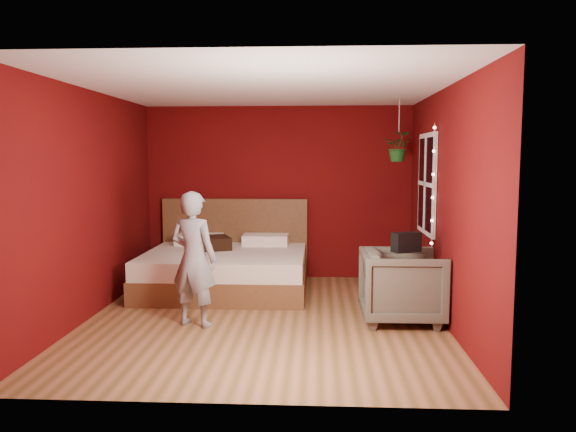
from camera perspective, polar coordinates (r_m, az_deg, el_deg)
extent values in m
plane|color=#9A633D|center=(6.53, -2.36, -10.32)|extent=(4.50, 4.50, 0.00)
cube|color=#580A09|center=(8.54, -0.98, 2.41)|extent=(4.00, 0.02, 2.60)
cube|color=#580A09|center=(4.06, -5.43, -1.60)|extent=(4.00, 0.02, 2.60)
cube|color=#580A09|center=(6.78, -19.57, 1.13)|extent=(0.02, 4.50, 2.60)
cube|color=#580A09|center=(6.42, 15.74, 0.99)|extent=(0.02, 4.50, 2.60)
cube|color=white|center=(6.32, -2.47, 13.04)|extent=(4.00, 4.50, 0.02)
cube|color=white|center=(7.28, 13.93, 3.19)|extent=(0.04, 0.97, 1.27)
cube|color=black|center=(7.28, 13.81, 3.19)|extent=(0.02, 0.85, 1.15)
cube|color=white|center=(7.28, 13.78, 3.19)|extent=(0.03, 0.05, 1.15)
cube|color=white|center=(7.28, 13.78, 3.19)|extent=(0.03, 0.85, 0.05)
cylinder|color=silver|center=(6.76, 14.52, 2.97)|extent=(0.01, 0.01, 1.45)
sphere|color=#FFF2CC|center=(6.83, 14.37, -2.70)|extent=(0.04, 0.04, 0.04)
sphere|color=#FFF2CC|center=(6.79, 14.43, -0.45)|extent=(0.04, 0.04, 0.04)
sphere|color=#FFF2CC|center=(6.77, 14.49, 1.83)|extent=(0.04, 0.04, 0.04)
sphere|color=#FFF2CC|center=(6.75, 14.55, 4.11)|extent=(0.04, 0.04, 0.04)
sphere|color=#FFF2CC|center=(6.75, 14.61, 6.40)|extent=(0.04, 0.04, 0.04)
sphere|color=#FFF2CC|center=(6.76, 14.67, 8.69)|extent=(0.04, 0.04, 0.04)
cube|color=brown|center=(7.80, -6.34, -6.49)|extent=(2.20, 1.87, 0.31)
cube|color=silver|center=(7.74, -6.36, -4.51)|extent=(2.15, 1.83, 0.24)
cube|color=brown|center=(8.58, -5.41, -2.28)|extent=(2.20, 0.09, 1.21)
cube|color=white|center=(8.41, -9.01, -2.35)|extent=(0.66, 0.42, 0.15)
cube|color=white|center=(8.26, -2.28, -2.43)|extent=(0.66, 0.42, 0.15)
imported|color=gray|center=(6.17, -9.57, -4.32)|extent=(0.62, 0.50, 1.48)
imported|color=#585445|center=(6.43, 11.51, -6.97)|extent=(0.90, 0.88, 0.81)
cube|color=black|center=(6.21, 11.92, -2.61)|extent=(0.33, 0.26, 0.21)
cube|color=black|center=(7.96, -7.78, -2.73)|extent=(0.63, 0.63, 0.17)
cylinder|color=silver|center=(7.74, 11.23, 9.96)|extent=(0.01, 0.01, 0.43)
imported|color=#1F621C|center=(7.72, 11.17, 6.90)|extent=(0.43, 0.40, 0.40)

